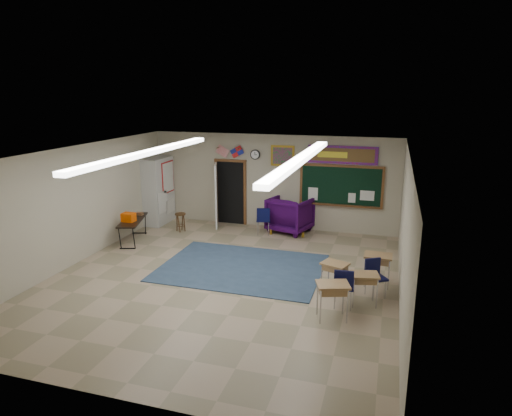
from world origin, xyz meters
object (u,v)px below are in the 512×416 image
(wingback_armchair, at_px, (290,214))
(wooden_stool, at_px, (181,222))
(student_desk_front_left, at_px, (334,275))
(student_desk_front_right, at_px, (377,268))
(folding_table, at_px, (133,229))

(wingback_armchair, distance_m, wooden_stool, 3.47)
(student_desk_front_left, xyz_separation_m, student_desk_front_right, (0.89, 0.60, 0.04))
(folding_table, bearing_deg, wooden_stool, 37.15)
(student_desk_front_left, relative_size, folding_table, 0.39)
(wingback_armchair, xyz_separation_m, folding_table, (-4.24, -2.27, -0.19))
(student_desk_front_right, xyz_separation_m, wooden_stool, (-6.12, 2.46, -0.11))
(student_desk_front_right, bearing_deg, student_desk_front_left, -145.75)
(student_desk_front_left, bearing_deg, wingback_armchair, 135.78)
(student_desk_front_right, xyz_separation_m, folding_table, (-7.04, 1.18, -0.05))
(student_desk_front_right, bearing_deg, wingback_armchair, 129.42)
(wooden_stool, bearing_deg, student_desk_front_right, -21.92)
(student_desk_front_right, distance_m, folding_table, 7.13)
(student_desk_front_left, distance_m, wooden_stool, 6.06)
(wingback_armchair, xyz_separation_m, wooden_stool, (-3.32, -0.99, -0.25))
(student_desk_front_left, height_order, wooden_stool, student_desk_front_left)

